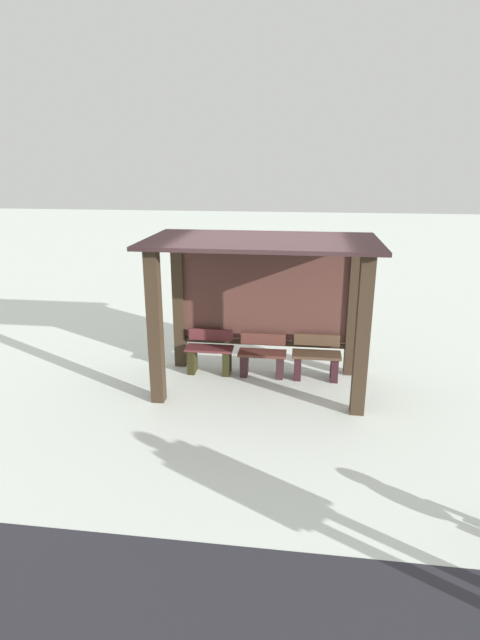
# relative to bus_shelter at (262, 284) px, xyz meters

# --- Properties ---
(ground_plane) EXTENTS (60.00, 60.00, 0.00)m
(ground_plane) POSITION_rel_bus_shelter_xyz_m (0.00, -0.24, -1.67)
(ground_plane) COLOR white
(bus_shelter) EXTENTS (3.49, 1.93, 2.41)m
(bus_shelter) POSITION_rel_bus_shelter_xyz_m (0.00, 0.00, 0.00)
(bus_shelter) COLOR #35271B
(bus_shelter) RESTS_ON ground
(bench_left_inside) EXTENTS (0.81, 0.34, 0.75)m
(bench_left_inside) POSITION_rel_bus_shelter_xyz_m (-0.91, 0.19, -1.34)
(bench_left_inside) COLOR #582629
(bench_left_inside) RESTS_ON ground
(bench_center_inside) EXTENTS (0.81, 0.34, 0.72)m
(bench_center_inside) POSITION_rel_bus_shelter_xyz_m (0.00, 0.19, -1.36)
(bench_center_inside) COLOR #582E27
(bench_center_inside) RESTS_ON ground
(bench_right_inside) EXTENTS (0.81, 0.37, 0.74)m
(bench_right_inside) POSITION_rel_bus_shelter_xyz_m (0.91, 0.19, -1.34)
(bench_right_inside) COLOR #4F3928
(bench_right_inside) RESTS_ON ground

